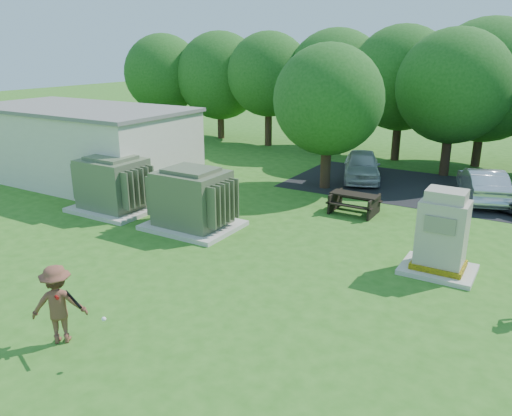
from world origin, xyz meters
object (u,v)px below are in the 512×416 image
Objects in this scene: picnic_table at (354,201)px; batter at (58,304)px; transformer_right at (192,200)px; generator_cabinet at (442,237)px; car_silver_a at (483,184)px; transformer_left at (113,185)px; car_white at (362,165)px.

batter is at bearing -101.29° from picnic_table.
generator_cabinet is (7.92, 0.65, 0.05)m from transformer_right.
generator_cabinet is 0.59× the size of car_silver_a.
transformer_left is 11.63m from generator_cabinet.
picnic_table is at bearing -141.71° from batter.
car_silver_a is (5.24, -0.63, -0.02)m from car_white.
transformer_left reaches higher than batter.
batter is at bearing -74.47° from transformer_right.
transformer_right is at bearing -175.28° from generator_cabinet.
generator_cabinet reaches higher than car_white.
car_silver_a is at bearing 89.87° from generator_cabinet.
generator_cabinet is at bearing -168.96° from batter.
transformer_left is 0.76× the size of car_silver_a.
car_white is at bearing -133.22° from batter.
picnic_table is (-3.77, 3.64, -0.56)m from generator_cabinet.
transformer_right is 7.14m from batter.
generator_cabinet is 9.64m from batter.
picnic_table is 0.44× the size of car_white.
picnic_table is (7.84, 4.30, -0.51)m from transformer_left.
transformer_right is 1.76× the size of batter.
transformer_left is 3.70m from transformer_right.
transformer_left is 1.76× the size of batter.
car_white is at bearing 73.55° from transformer_right.
car_silver_a is at bearing 46.97° from transformer_right.
transformer_left is 8.88m from batter.
transformer_right is at bearing -133.97° from picnic_table.
batter is at bearing -113.22° from car_white.
generator_cabinet is at bearing -78.81° from car_white.
picnic_table is at bearing -93.76° from car_white.
picnic_table is at bearing 28.71° from transformer_left.
car_white is (-1.45, 4.84, 0.21)m from picnic_table.
car_silver_a is (11.63, 8.50, -0.32)m from transformer_left.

